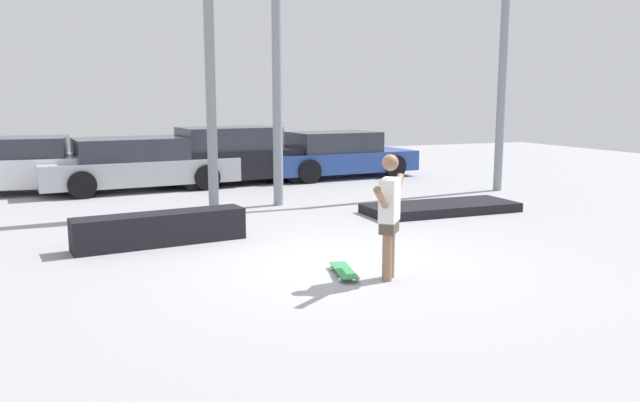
% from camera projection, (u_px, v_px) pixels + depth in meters
% --- Properties ---
extents(ground_plane, '(36.00, 36.00, 0.00)m').
position_uv_depth(ground_plane, '(342.00, 263.00, 8.36)').
color(ground_plane, '#9E9EA3').
extents(skateboarder, '(0.95, 1.08, 1.53)m').
position_uv_depth(skateboarder, '(389.00, 211.00, 7.50)').
color(skateboarder, '#8C664C').
rests_on(skateboarder, ground_plane).
extents(skateboard, '(0.36, 0.81, 0.08)m').
position_uv_depth(skateboard, '(344.00, 270.00, 7.78)').
color(skateboard, '#338C4C').
rests_on(skateboard, ground_plane).
extents(grind_box, '(2.60, 0.81, 0.49)m').
position_uv_depth(grind_box, '(161.00, 229.00, 9.40)').
color(grind_box, black).
rests_on(grind_box, ground_plane).
extents(manual_pad, '(3.01, 1.18, 0.18)m').
position_uv_depth(manual_pad, '(441.00, 208.00, 12.10)').
color(manual_pad, black).
rests_on(manual_pad, ground_plane).
extents(canopy_support_left, '(5.74, 0.20, 6.31)m').
position_uv_depth(canopy_support_left, '(50.00, 2.00, 10.78)').
color(canopy_support_left, gray).
rests_on(canopy_support_left, ground_plane).
extents(canopy_support_right, '(5.74, 0.20, 6.31)m').
position_uv_depth(canopy_support_right, '(399.00, 21.00, 13.35)').
color(canopy_support_right, gray).
rests_on(canopy_support_right, ground_plane).
extents(parked_car_white, '(4.16, 2.23, 1.30)m').
position_uv_depth(parked_car_white, '(23.00, 165.00, 14.54)').
color(parked_car_white, white).
rests_on(parked_car_white, ground_plane).
extents(parked_car_silver, '(4.72, 2.33, 1.26)m').
position_uv_depth(parked_car_silver, '(136.00, 164.00, 15.05)').
color(parked_car_silver, '#B7BABF').
rests_on(parked_car_silver, ground_plane).
extents(parked_car_black, '(4.54, 2.16, 1.46)m').
position_uv_depth(parked_car_black, '(234.00, 156.00, 16.20)').
color(parked_car_black, black).
rests_on(parked_car_black, ground_plane).
extents(parked_car_blue, '(4.37, 2.09, 1.27)m').
position_uv_depth(parked_car_blue, '(337.00, 155.00, 17.39)').
color(parked_car_blue, '#284793').
rests_on(parked_car_blue, ground_plane).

